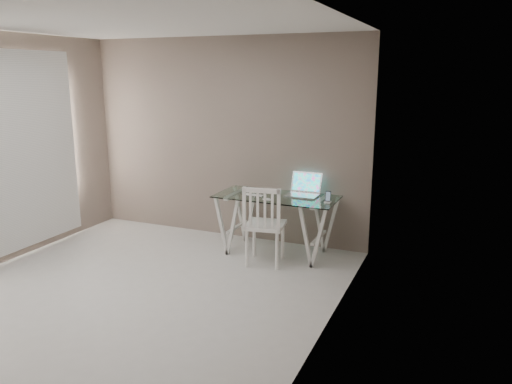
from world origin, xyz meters
TOP-DOWN VIEW (x-y plane):
  - room at (-0.06, 0.02)m, footprint 4.50×4.52m
  - desk at (0.92, 1.81)m, footprint 1.50×0.70m
  - chair at (0.93, 1.37)m, footprint 0.51×0.51m
  - laptop at (1.21, 2.01)m, footprint 0.39×0.36m
  - keyboard at (0.65, 1.73)m, footprint 0.26×0.11m
  - mouse at (0.90, 1.54)m, footprint 0.11×0.07m
  - phone_dock at (1.59, 1.74)m, footprint 0.07×0.07m

SIDE VIEW (x-z plane):
  - desk at x=0.92m, z-range 0.01..0.76m
  - chair at x=0.93m, z-range 0.05..1.02m
  - keyboard at x=0.65m, z-range 0.75..0.75m
  - mouse at x=0.90m, z-range 0.75..0.78m
  - phone_dock at x=1.59m, z-range 0.72..0.85m
  - laptop at x=1.21m, z-range 0.68..0.94m
  - room at x=-0.06m, z-range 0.36..3.07m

